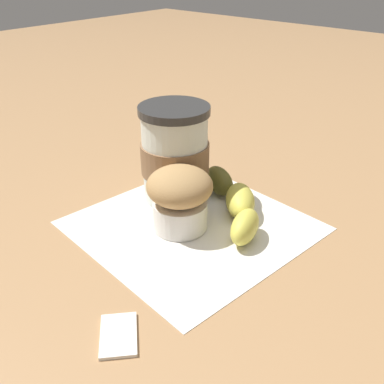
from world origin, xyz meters
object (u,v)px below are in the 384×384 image
coffee_cup (175,154)px  banana (235,201)px  sugar_packet (118,334)px  muffin (180,196)px

coffee_cup → banana: size_ratio=0.86×
banana → sugar_packet: bearing=-78.9°
sugar_packet → coffee_cup: bearing=121.5°
muffin → banana: size_ratio=0.53×
muffin → banana: (0.03, 0.07, -0.02)m
coffee_cup → muffin: coffee_cup is taller
sugar_packet → banana: bearing=101.1°
muffin → sugar_packet: bearing=-64.9°
muffin → sugar_packet: muffin is taller
coffee_cup → banana: bearing=10.9°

